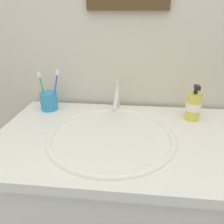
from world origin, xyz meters
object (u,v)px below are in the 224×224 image
Objects in this scene: faucet at (117,98)px; toothbrush_blue at (55,88)px; toothbrush_cup at (49,101)px; soap_dispenser at (193,106)px; toothbrush_green at (43,89)px.

faucet is 0.86× the size of toothbrush_blue.
toothbrush_blue reaches higher than toothbrush_cup.
soap_dispenser is (0.63, -0.03, -0.05)m from toothbrush_blue.
toothbrush_blue is at bearing 11.97° from toothbrush_green.
toothbrush_cup is 0.44× the size of toothbrush_blue.
soap_dispenser is at bearing -2.66° from toothbrush_blue.
toothbrush_blue reaches higher than faucet.
toothbrush_cup is at bearing 55.34° from toothbrush_green.
toothbrush_cup is at bearing 168.99° from toothbrush_blue.
toothbrush_cup is 0.08m from toothbrush_blue.
toothbrush_green is 0.96× the size of toothbrush_blue.
toothbrush_cup is 0.54× the size of soap_dispenser.
faucet is 0.33m from toothbrush_cup.
faucet is 0.29m from toothbrush_blue.
faucet is at bearing 172.61° from soap_dispenser.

